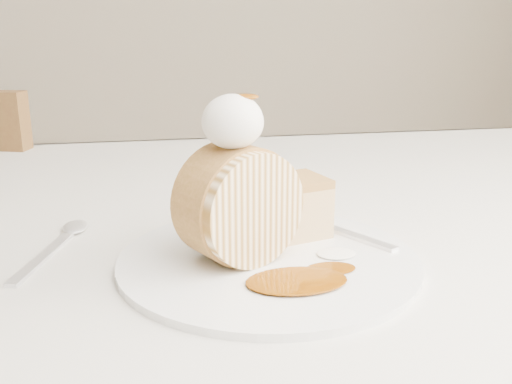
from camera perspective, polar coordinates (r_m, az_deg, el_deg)
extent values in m
cube|color=beige|center=(0.71, -1.71, -2.89)|extent=(1.40, 0.90, 0.04)
cube|color=beige|center=(1.17, -5.02, -1.39)|extent=(1.40, 0.01, 0.28)
cylinder|color=brown|center=(1.40, 22.23, -10.78)|extent=(0.06, 0.06, 0.71)
cube|color=brown|center=(1.45, -24.07, -7.55)|extent=(0.51, 0.51, 0.04)
cylinder|color=brown|center=(1.61, -14.56, -12.78)|extent=(0.03, 0.03, 0.39)
cylinder|color=white|center=(0.54, 1.25, -6.80)|extent=(0.35, 0.35, 0.01)
cylinder|color=beige|center=(0.51, -1.66, -1.29)|extent=(0.12, 0.10, 0.10)
cube|color=#A97540|center=(0.58, 3.74, -1.82)|extent=(0.08, 0.07, 0.05)
ellipsoid|color=white|center=(0.49, -2.35, 7.04)|extent=(0.05, 0.05, 0.05)
ellipsoid|color=#6D3504|center=(0.49, -1.25, 10.19)|extent=(0.03, 0.02, 0.01)
cube|color=silver|center=(0.59, 9.05, -4.11)|extent=(0.10, 0.15, 0.00)
cube|color=silver|center=(0.58, -20.57, -6.16)|extent=(0.06, 0.15, 0.00)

